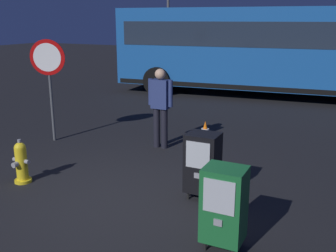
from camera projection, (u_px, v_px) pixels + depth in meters
ground_plane at (116, 200)px, 5.94m from camera, size 60.00×60.00×0.00m
fire_hydrant at (21, 162)px, 6.50m from camera, size 0.33×0.32×0.75m
newspaper_box_primary at (203, 163)px, 5.87m from camera, size 0.48×0.42×1.02m
newspaper_box_secondary at (224, 204)px, 4.56m from camera, size 0.48×0.42×1.02m
stop_sign at (49, 69)px, 8.42m from camera, size 0.71×0.31×2.23m
pedestrian at (160, 104)px, 8.12m from camera, size 0.55×0.22×1.67m
traffic_cone at (205, 133)px, 8.49m from camera, size 0.36×0.36×0.53m
bus_near at (270, 47)px, 13.50m from camera, size 10.68×3.51×3.00m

